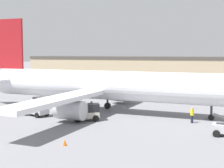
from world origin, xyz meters
TOP-DOWN VIEW (x-y plane):
  - ground_plane at (0.00, 0.00)m, footprint 400.00×400.00m
  - terminal_building at (8.35, 40.68)m, footprint 86.21×10.24m
  - airplane at (-1.07, 0.09)m, footprint 42.50×37.74m
  - ground_crew_worker at (10.64, -3.28)m, footprint 0.39×0.39m
  - baggage_tug at (-0.88, -5.87)m, footprint 3.33×2.82m
  - pushback_tug at (-7.95, -5.33)m, footprint 3.66×2.73m
  - safety_cone_near at (1.35, -16.36)m, footprint 0.36×0.36m

SIDE VIEW (x-z plane):
  - ground_plane at x=0.00m, z-range 0.00..0.00m
  - safety_cone_near at x=1.35m, z-range 0.00..0.55m
  - baggage_tug at x=-0.88m, z-range -0.07..1.92m
  - ground_crew_worker at x=10.64m, z-range 0.06..1.85m
  - pushback_tug at x=-7.95m, z-range -0.13..2.34m
  - terminal_building at x=8.35m, z-range 0.01..6.85m
  - airplane at x=-1.07m, z-range -2.84..9.96m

